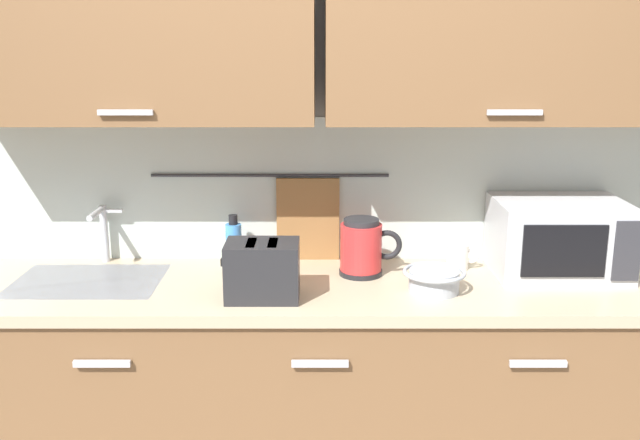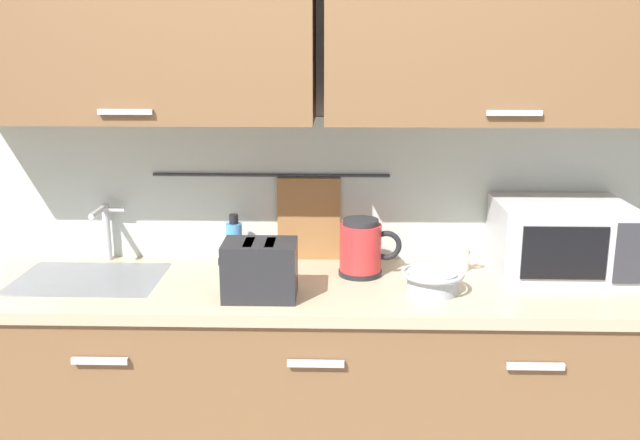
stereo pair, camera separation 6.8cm
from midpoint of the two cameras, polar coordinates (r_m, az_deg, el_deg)
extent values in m
cube|color=brown|center=(2.71, 0.64, -14.42)|extent=(2.50, 0.60, 0.86)
cube|color=#B7B7BC|center=(2.41, -16.37, -10.73)|extent=(0.18, 0.02, 0.02)
cube|color=#B7B7BC|center=(2.29, 0.53, -11.38)|extent=(0.18, 0.02, 0.02)
cube|color=#B7B7BC|center=(2.38, 17.61, -11.06)|extent=(0.18, 0.02, 0.02)
cube|color=tan|center=(2.53, 0.67, -5.45)|extent=(2.53, 0.63, 0.04)
cube|color=#9EA0A5|center=(2.70, -17.19, -5.40)|extent=(0.52, 0.38, 0.09)
cube|color=silver|center=(2.75, 0.81, 4.17)|extent=(3.70, 0.06, 2.50)
cube|color=beige|center=(2.73, 0.79, 2.49)|extent=(2.50, 0.01, 0.55)
cube|color=brown|center=(2.60, -13.84, 15.35)|extent=(1.23, 0.33, 0.70)
cube|color=#B7B7BC|center=(2.45, -14.50, 8.35)|extent=(0.18, 0.01, 0.02)
cube|color=brown|center=(2.59, 15.52, 15.26)|extent=(1.23, 0.33, 0.70)
cube|color=#B7B7BC|center=(2.43, 16.02, 8.21)|extent=(0.18, 0.01, 0.02)
cylinder|color=#333338|center=(2.72, -3.21, 3.59)|extent=(0.90, 0.01, 0.01)
cube|color=olive|center=(2.75, -0.19, -0.13)|extent=(0.24, 0.02, 0.34)
cylinder|color=#B2B5BA|center=(2.86, -15.97, -0.93)|extent=(0.03, 0.03, 0.22)
cylinder|color=#B2B5BA|center=(2.76, -16.60, 0.63)|extent=(0.02, 0.16, 0.02)
cube|color=#B2B5BA|center=(2.83, -15.32, 0.82)|extent=(0.07, 0.02, 0.01)
cube|color=silver|center=(2.71, 19.25, -1.45)|extent=(0.46, 0.34, 0.27)
cube|color=black|center=(2.54, 19.65, -2.51)|extent=(0.29, 0.01, 0.18)
cube|color=#2D2D33|center=(2.62, 24.11, -2.47)|extent=(0.09, 0.01, 0.21)
cylinder|color=black|center=(2.61, 3.97, -4.18)|extent=(0.16, 0.16, 0.02)
cylinder|color=red|center=(2.58, 4.01, -2.20)|extent=(0.15, 0.15, 0.17)
cylinder|color=#262628|center=(2.56, 4.04, -0.16)|extent=(0.13, 0.13, 0.02)
torus|color=black|center=(2.58, 6.07, -2.03)|extent=(0.11, 0.02, 0.11)
cylinder|color=#3F8CD8|center=(2.71, -6.12, -1.93)|extent=(0.06, 0.06, 0.16)
cylinder|color=black|center=(2.69, -6.17, 0.08)|extent=(0.03, 0.03, 0.04)
cylinder|color=red|center=(2.61, -4.75, -3.28)|extent=(0.08, 0.08, 0.09)
torus|color=red|center=(2.61, -3.61, -3.26)|extent=(0.06, 0.01, 0.06)
cylinder|color=#A5ADB7|center=(2.45, 9.73, -4.91)|extent=(0.17, 0.17, 0.07)
torus|color=#A5ADB7|center=(2.44, 9.76, -4.21)|extent=(0.21, 0.21, 0.01)
cube|color=#232326|center=(2.36, -3.98, -3.99)|extent=(0.24, 0.17, 0.19)
cube|color=black|center=(2.34, -4.87, -1.90)|extent=(0.03, 0.12, 0.01)
cube|color=black|center=(2.33, -3.16, -1.92)|extent=(0.03, 0.12, 0.01)
cube|color=black|center=(2.37, -7.08, -3.28)|extent=(0.02, 0.02, 0.02)
cylinder|color=silver|center=(2.70, 11.66, -2.97)|extent=(0.08, 0.08, 0.09)
torus|color=silver|center=(2.70, 12.75, -2.93)|extent=(0.06, 0.01, 0.06)
camera|label=1|loc=(0.03, -89.21, 0.20)|focal=40.14mm
camera|label=2|loc=(0.03, 90.79, -0.20)|focal=40.14mm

